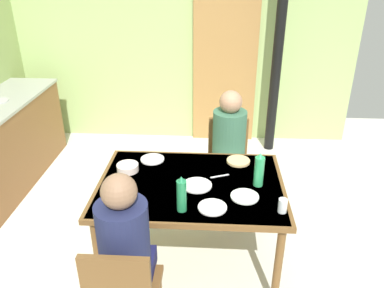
{
  "coord_description": "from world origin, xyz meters",
  "views": [
    {
      "loc": [
        0.45,
        -2.36,
        2.26
      ],
      "look_at": [
        0.3,
        0.21,
        0.99
      ],
      "focal_mm": 35.88,
      "sensor_mm": 36.0,
      "label": 1
    }
  ],
  "objects_px": {
    "person_near_diner": "(124,239)",
    "serving_bowl_center": "(128,168)",
    "chair_far_diner": "(228,158)",
    "water_bottle_green_near": "(259,170)",
    "water_bottle_green_far": "(182,195)",
    "person_far_diner": "(229,138)",
    "dining_table": "(191,191)"
  },
  "relations": [
    {
      "from": "chair_far_diner",
      "to": "water_bottle_green_near",
      "type": "xyz_separation_m",
      "value": [
        0.19,
        -0.84,
        0.36
      ]
    },
    {
      "from": "person_far_diner",
      "to": "water_bottle_green_far",
      "type": "height_order",
      "value": "person_far_diner"
    },
    {
      "from": "person_far_diner",
      "to": "serving_bowl_center",
      "type": "relative_size",
      "value": 4.53
    },
    {
      "from": "chair_far_diner",
      "to": "water_bottle_green_near",
      "type": "bearing_deg",
      "value": 102.98
    },
    {
      "from": "person_far_diner",
      "to": "water_bottle_green_near",
      "type": "xyz_separation_m",
      "value": [
        0.19,
        -0.7,
        0.08
      ]
    },
    {
      "from": "water_bottle_green_far",
      "to": "person_near_diner",
      "type": "bearing_deg",
      "value": -129.31
    },
    {
      "from": "dining_table",
      "to": "water_bottle_green_far",
      "type": "xyz_separation_m",
      "value": [
        -0.04,
        -0.34,
        0.19
      ]
    },
    {
      "from": "water_bottle_green_near",
      "to": "chair_far_diner",
      "type": "bearing_deg",
      "value": 102.98
    },
    {
      "from": "person_near_diner",
      "to": "water_bottle_green_far",
      "type": "xyz_separation_m",
      "value": [
        0.3,
        0.37,
        0.07
      ]
    },
    {
      "from": "water_bottle_green_far",
      "to": "water_bottle_green_near",
      "type": "bearing_deg",
      "value": 32.7
    },
    {
      "from": "dining_table",
      "to": "chair_far_diner",
      "type": "distance_m",
      "value": 0.91
    },
    {
      "from": "person_near_diner",
      "to": "water_bottle_green_far",
      "type": "distance_m",
      "value": 0.48
    },
    {
      "from": "dining_table",
      "to": "water_bottle_green_near",
      "type": "bearing_deg",
      "value": 0.42
    },
    {
      "from": "dining_table",
      "to": "chair_far_diner",
      "type": "xyz_separation_m",
      "value": [
        0.3,
        0.84,
        -0.17
      ]
    },
    {
      "from": "chair_far_diner",
      "to": "water_bottle_green_far",
      "type": "height_order",
      "value": "water_bottle_green_far"
    },
    {
      "from": "dining_table",
      "to": "person_far_diner",
      "type": "relative_size",
      "value": 1.79
    },
    {
      "from": "person_near_diner",
      "to": "water_bottle_green_near",
      "type": "bearing_deg",
      "value": 40.4
    },
    {
      "from": "water_bottle_green_far",
      "to": "serving_bowl_center",
      "type": "height_order",
      "value": "water_bottle_green_far"
    },
    {
      "from": "dining_table",
      "to": "chair_far_diner",
      "type": "height_order",
      "value": "chair_far_diner"
    },
    {
      "from": "water_bottle_green_far",
      "to": "chair_far_diner",
      "type": "bearing_deg",
      "value": 73.95
    },
    {
      "from": "person_near_diner",
      "to": "person_far_diner",
      "type": "bearing_deg",
      "value": 65.6
    },
    {
      "from": "person_far_diner",
      "to": "water_bottle_green_far",
      "type": "distance_m",
      "value": 1.1
    },
    {
      "from": "water_bottle_green_near",
      "to": "water_bottle_green_far",
      "type": "relative_size",
      "value": 1.02
    },
    {
      "from": "serving_bowl_center",
      "to": "person_far_diner",
      "type": "bearing_deg",
      "value": 34.46
    },
    {
      "from": "dining_table",
      "to": "person_near_diner",
      "type": "distance_m",
      "value": 0.79
    },
    {
      "from": "person_near_diner",
      "to": "serving_bowl_center",
      "type": "distance_m",
      "value": 0.88
    },
    {
      "from": "dining_table",
      "to": "person_near_diner",
      "type": "bearing_deg",
      "value": -115.67
    },
    {
      "from": "water_bottle_green_near",
      "to": "water_bottle_green_far",
      "type": "bearing_deg",
      "value": -147.3
    },
    {
      "from": "chair_far_diner",
      "to": "water_bottle_green_far",
      "type": "bearing_deg",
      "value": 73.95
    },
    {
      "from": "dining_table",
      "to": "water_bottle_green_near",
      "type": "relative_size",
      "value": 5.23
    },
    {
      "from": "person_near_diner",
      "to": "chair_far_diner",
      "type": "bearing_deg",
      "value": 67.52
    },
    {
      "from": "chair_far_diner",
      "to": "serving_bowl_center",
      "type": "height_order",
      "value": "chair_far_diner"
    }
  ]
}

